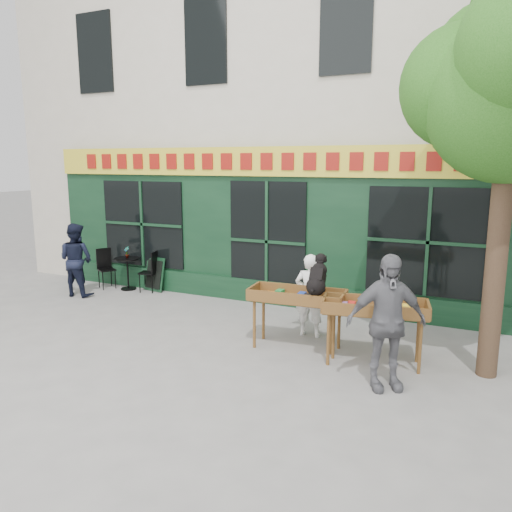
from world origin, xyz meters
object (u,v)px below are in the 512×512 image
object	(u,v)px
book_cart_center	(297,299)
man_right	(386,322)
dog	(318,274)
book_cart_right	(375,311)
bistro_table	(128,267)
man_left	(76,260)
woman	(310,295)

from	to	relation	value
book_cart_center	man_right	xyz separation A→B (m)	(1.57, -0.86, 0.10)
dog	book_cart_right	xyz separation A→B (m)	(0.92, -0.06, -0.47)
man_right	bistro_table	distance (m)	7.08
book_cart_center	man_left	size ratio (longest dim) A/B	0.93
book_cart_center	dog	xyz separation A→B (m)	(0.35, -0.05, 0.47)
man_right	man_left	distance (m)	7.45
dog	man_right	xyz separation A→B (m)	(1.22, -0.81, -0.37)
book_cart_center	woman	distance (m)	0.66
book_cart_center	bistro_table	distance (m)	5.30
woman	book_cart_right	xyz separation A→B (m)	(1.27, -0.76, 0.09)
woman	book_cart_right	bearing A→B (deg)	144.53
dog	bistro_table	bearing A→B (deg)	155.60
dog	book_cart_right	size ratio (longest dim) A/B	0.38
man_left	man_right	bearing A→B (deg)	161.29
book_cart_right	dog	bearing A→B (deg)	165.13
book_cart_right	man_right	xyz separation A→B (m)	(0.30, -0.75, 0.10)
woman	book_cart_right	world-z (taller)	woman
book_cart_center	dog	size ratio (longest dim) A/B	2.57
book_cart_right	woman	bearing A→B (deg)	138.03
book_cart_center	book_cart_right	size ratio (longest dim) A/B	0.97
woman	bistro_table	size ratio (longest dim) A/B	1.92
woman	man_left	bearing A→B (deg)	-7.73
dog	man_left	bearing A→B (deg)	165.87
book_cart_center	man_right	size ratio (longest dim) A/B	0.84
bistro_table	man_left	bearing A→B (deg)	-127.87
book_cart_center	man_right	bearing A→B (deg)	-33.24
woman	man_right	xyz separation A→B (m)	(1.57, -1.51, 0.19)
book_cart_center	woman	world-z (taller)	woman
dog	woman	xyz separation A→B (m)	(-0.35, 0.70, -0.56)
dog	book_cart_right	distance (m)	1.03
book_cart_right	man_left	distance (m)	7.00
book_cart_right	bistro_table	xyz separation A→B (m)	(-6.21, 2.00, -0.28)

